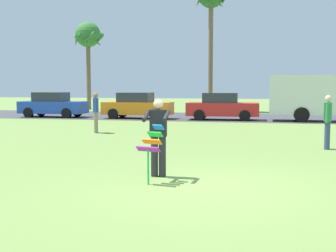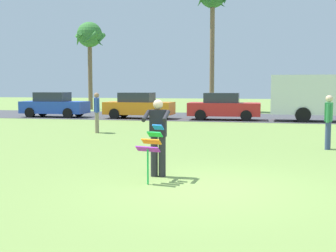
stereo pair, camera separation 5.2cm
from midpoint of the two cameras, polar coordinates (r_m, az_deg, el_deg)
name	(u,v)px [view 2 (the right image)]	position (r m, az deg, el deg)	size (l,w,h in m)	color
ground_plane	(203,188)	(8.99, 4.69, -7.92)	(120.00, 120.00, 0.00)	olive
road_strip	(248,117)	(28.82, 10.28, 1.09)	(120.00, 8.00, 0.01)	#424247
person_kite_flyer	(158,135)	(9.91, -1.14, -1.10)	(0.57, 0.68, 1.73)	#26262B
kite_held	(151,144)	(9.29, -1.98, -2.31)	(0.53, 0.69, 1.21)	blue
parked_car_blue	(54,105)	(29.57, -14.30, 2.60)	(4.21, 1.85, 1.60)	#2347B7
parked_car_orange	(139,106)	(27.47, -3.73, 2.57)	(4.25, 1.94, 1.60)	orange
parked_car_red	(224,107)	(26.47, 7.17, 2.44)	(4.24, 1.92, 1.60)	red
parked_truck_grey_van	(325,97)	(26.51, 19.47, 3.56)	(6.76, 2.27, 2.62)	gray
palm_tree_left_near	(90,38)	(38.60, -9.96, 11.03)	(2.58, 2.71, 7.33)	brown
palm_tree_right_near	(213,1)	(35.60, 5.76, 15.66)	(2.58, 2.71, 10.05)	brown
person_walker_near	(97,111)	(19.39, -9.02, 1.88)	(0.32, 0.55, 1.73)	gray
person_walker_far	(328,120)	(15.08, 19.93, 0.69)	(0.29, 0.56, 1.73)	#384772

